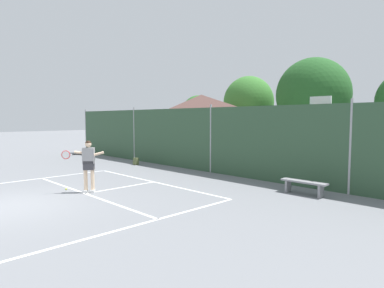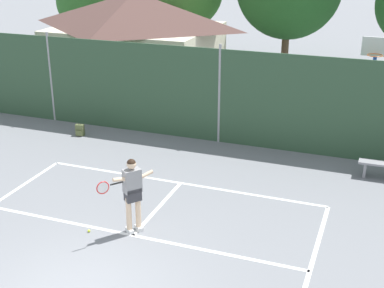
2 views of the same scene
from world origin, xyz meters
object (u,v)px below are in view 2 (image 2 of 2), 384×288
basketball_hoop (373,75)px  backpack_olive (80,130)px  tennis_player (132,189)px  tennis_ball (89,231)px

basketball_hoop → backpack_olive: (-9.37, -2.80, -2.12)m
tennis_player → tennis_ball: 1.51m
basketball_hoop → tennis_player: size_ratio=1.91×
tennis_ball → tennis_player: bearing=22.5°
backpack_olive → tennis_ball: bearing=-56.8°
tennis_player → tennis_ball: bearing=-157.5°
backpack_olive → tennis_player: bearing=-48.3°
tennis_player → tennis_ball: size_ratio=28.10×
tennis_player → tennis_ball: (-0.98, -0.41, -1.08)m
basketball_hoop → tennis_ball: (-5.70, -8.42, -2.28)m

